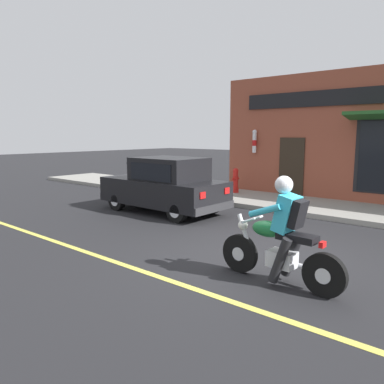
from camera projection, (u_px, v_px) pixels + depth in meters
name	position (u px, v px, depth m)	size (l,w,h in m)	color
ground_plane	(261.00, 259.00, 6.70)	(80.00, 80.00, 0.00)	black
sidewalk_curb	(257.00, 200.00, 12.39)	(2.60, 22.00, 0.14)	gray
lane_stripe	(78.00, 249.00, 7.24)	(0.12, 19.80, 0.01)	#D1C64C
motorcycle_with_rider	(281.00, 240.00, 5.48)	(0.57, 2.02, 1.62)	black
car_hatchback	(165.00, 186.00, 10.61)	(1.68, 3.80, 1.57)	black
fire_hydrant	(235.00, 181.00, 13.38)	(0.36, 0.24, 0.88)	red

